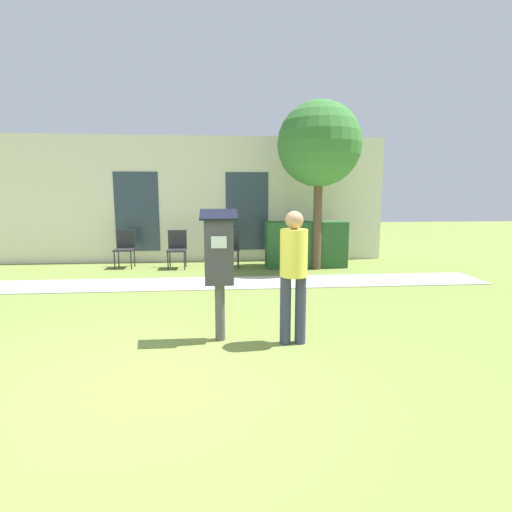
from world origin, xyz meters
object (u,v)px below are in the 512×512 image
at_px(outdoor_chair_left, 125,245).
at_px(outdoor_chair_middle, 177,246).
at_px(parking_meter, 219,258).
at_px(person_standing, 294,267).
at_px(outdoor_chair_right, 230,245).

height_order(outdoor_chair_left, outdoor_chair_middle, same).
bearing_deg(outdoor_chair_left, outdoor_chair_middle, 7.48).
distance_m(parking_meter, outdoor_chair_left, 5.55).
relative_size(person_standing, outdoor_chair_middle, 1.76).
bearing_deg(outdoor_chair_middle, parking_meter, -61.27).
relative_size(outdoor_chair_left, outdoor_chair_right, 1.00).
xyz_separation_m(parking_meter, person_standing, (0.86, -0.19, -0.09)).
xyz_separation_m(person_standing, outdoor_chair_right, (-0.63, 5.06, -0.40)).
xyz_separation_m(parking_meter, outdoor_chair_middle, (-1.03, 4.84, -0.49)).
distance_m(person_standing, outdoor_chair_middle, 5.38).
relative_size(person_standing, outdoor_chair_left, 1.76).
bearing_deg(person_standing, outdoor_chair_right, 79.61).
relative_size(parking_meter, outdoor_chair_left, 1.77).
height_order(parking_meter, outdoor_chair_left, parking_meter).
relative_size(outdoor_chair_left, outdoor_chair_middle, 1.00).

